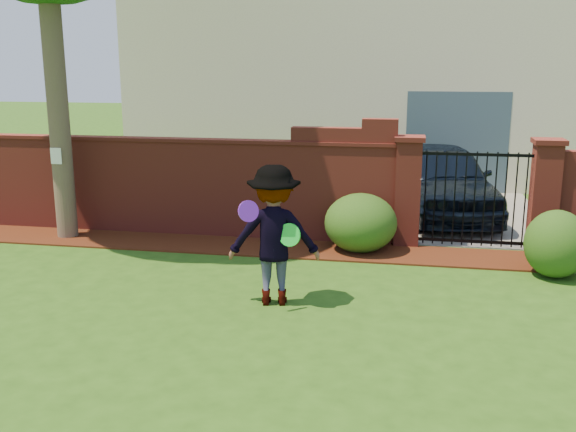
% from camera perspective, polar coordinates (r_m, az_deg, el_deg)
% --- Properties ---
extents(ground, '(80.00, 80.00, 0.01)m').
position_cam_1_polar(ground, '(8.07, -7.64, -9.34)').
color(ground, '#274E13').
rests_on(ground, ground).
extents(mulch_bed, '(11.10, 1.08, 0.03)m').
position_cam_1_polar(mulch_bed, '(11.35, -6.99, -2.48)').
color(mulch_bed, '#38160A').
rests_on(mulch_bed, ground).
extents(brick_wall, '(8.70, 0.31, 2.16)m').
position_cam_1_polar(brick_wall, '(12.10, -10.97, 2.80)').
color(brick_wall, maroon).
rests_on(brick_wall, ground).
extents(pillar_left, '(0.50, 0.50, 1.88)m').
position_cam_1_polar(pillar_left, '(11.26, 10.42, 2.20)').
color(pillar_left, maroon).
rests_on(pillar_left, ground).
extents(pillar_right, '(0.50, 0.50, 1.88)m').
position_cam_1_polar(pillar_right, '(11.48, 21.46, 1.69)').
color(pillar_right, maroon).
rests_on(pillar_right, ground).
extents(iron_gate, '(1.78, 0.03, 1.60)m').
position_cam_1_polar(iron_gate, '(11.34, 15.96, 1.44)').
color(iron_gate, black).
rests_on(iron_gate, ground).
extents(driveway, '(3.20, 8.00, 0.01)m').
position_cam_1_polar(driveway, '(15.41, 14.47, 1.37)').
color(driveway, slate).
rests_on(driveway, ground).
extents(house, '(12.40, 6.40, 6.30)m').
position_cam_1_polar(house, '(19.10, 6.58, 13.48)').
color(house, beige).
rests_on(house, ground).
extents(car, '(2.50, 4.58, 1.48)m').
position_cam_1_polar(car, '(13.47, 13.50, 2.92)').
color(car, black).
rests_on(car, ground).
extents(paper_notice, '(0.20, 0.01, 0.28)m').
position_cam_1_polar(paper_notice, '(12.00, -19.60, 4.96)').
color(paper_notice, white).
rests_on(paper_notice, tree).
extents(shrub_left, '(1.20, 1.20, 0.98)m').
position_cam_1_polar(shrub_left, '(10.85, 6.36, -0.60)').
color(shrub_left, '#1A4514').
rests_on(shrub_left, ground).
extents(shrub_middle, '(0.91, 0.91, 1.00)m').
position_cam_1_polar(shrub_middle, '(10.28, 22.37, -2.27)').
color(shrub_middle, '#1A4514').
rests_on(shrub_middle, ground).
extents(man, '(1.28, 0.87, 1.83)m').
position_cam_1_polar(man, '(8.36, -1.28, -1.75)').
color(man, gray).
rests_on(man, ground).
extents(frisbee_purple, '(0.26, 0.23, 0.27)m').
position_cam_1_polar(frisbee_purple, '(7.94, -3.48, 0.43)').
color(frisbee_purple, purple).
rests_on(frisbee_purple, man).
extents(frisbee_green, '(0.30, 0.14, 0.29)m').
position_cam_1_polar(frisbee_green, '(8.16, 0.13, -1.66)').
color(frisbee_green, '#1CD236').
rests_on(frisbee_green, man).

